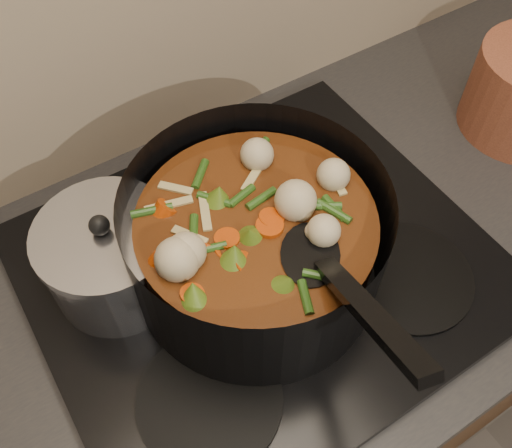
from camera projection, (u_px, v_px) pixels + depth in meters
counter at (260, 384)px, 1.19m from camera, size 2.64×0.64×0.91m
stovetop at (261, 267)px, 0.82m from camera, size 0.62×0.54×0.03m
stockpot at (256, 242)px, 0.74m from camera, size 0.44×0.51×0.25m
saucepan at (112, 258)px, 0.74m from camera, size 0.18×0.18×0.15m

